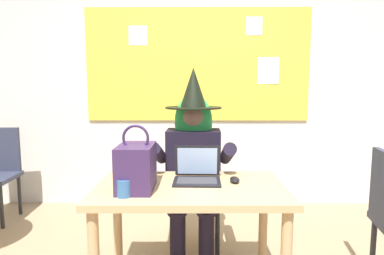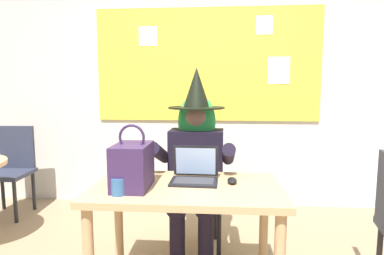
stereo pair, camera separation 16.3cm
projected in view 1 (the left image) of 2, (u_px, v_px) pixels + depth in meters
name	position (u px, v px, depth m)	size (l,w,h in m)	color
wall_back_bulletin	(197.00, 74.00, 3.53)	(6.35, 1.88, 2.88)	silver
desk_main	(190.00, 203.00, 1.95)	(1.14, 0.68, 0.72)	tan
chair_at_desk	(192.00, 185.00, 2.65)	(0.46, 0.46, 0.90)	#4C1E19
person_costumed	(193.00, 153.00, 2.49)	(0.60, 0.69, 1.46)	black
laptop	(197.00, 173.00, 2.03)	(0.30, 0.25, 0.22)	black
computer_mouse	(235.00, 180.00, 2.00)	(0.06, 0.10, 0.03)	black
handbag	(136.00, 166.00, 1.86)	(0.20, 0.30, 0.38)	#38234C
coffee_mug	(124.00, 188.00, 1.73)	(0.08, 0.08, 0.10)	#336099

